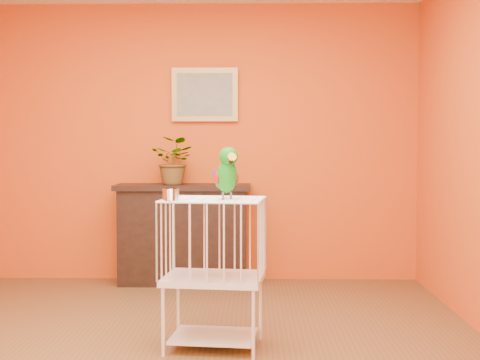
{
  "coord_description": "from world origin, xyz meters",
  "views": [
    {
      "loc": [
        0.46,
        -4.06,
        1.28
      ],
      "look_at": [
        0.37,
        0.07,
        1.06
      ],
      "focal_mm": 50.0,
      "sensor_mm": 36.0,
      "label": 1
    }
  ],
  "objects": [
    {
      "name": "ground",
      "position": [
        0.0,
        0.0,
        0.0
      ],
      "size": [
        4.5,
        4.5,
        0.0
      ],
      "primitive_type": "plane",
      "color": "brown",
      "rests_on": "ground"
    },
    {
      "name": "room_shell",
      "position": [
        0.0,
        0.0,
        1.58
      ],
      "size": [
        4.5,
        4.5,
        4.5
      ],
      "color": "#DA4A14",
      "rests_on": "ground"
    },
    {
      "name": "console_cabinet",
      "position": [
        -0.19,
        2.03,
        0.46
      ],
      "size": [
        1.23,
        0.44,
        0.92
      ],
      "color": "black",
      "rests_on": "ground"
    },
    {
      "name": "potted_plant",
      "position": [
        -0.26,
        2.08,
        1.09
      ],
      "size": [
        0.51,
        0.54,
        0.34
      ],
      "primitive_type": "imported",
      "rotation": [
        0.0,
        0.0,
        -0.34
      ],
      "color": "#26722D",
      "rests_on": "console_cabinet"
    },
    {
      "name": "framed_picture",
      "position": [
        0.0,
        2.22,
        1.75
      ],
      "size": [
        0.62,
        0.04,
        0.5
      ],
      "color": "#A67B3B",
      "rests_on": "room_shell"
    },
    {
      "name": "birdcage",
      "position": [
        0.21,
        0.08,
        0.49
      ],
      "size": [
        0.66,
        0.53,
        0.94
      ],
      "rotation": [
        0.0,
        0.0,
        -0.11
      ],
      "color": "white",
      "rests_on": "ground"
    },
    {
      "name": "feed_cup",
      "position": [
        -0.04,
        -0.09,
        0.98
      ],
      "size": [
        0.1,
        0.1,
        0.07
      ],
      "primitive_type": "cylinder",
      "color": "silver",
      "rests_on": "birdcage"
    },
    {
      "name": "parrot",
      "position": [
        0.29,
        0.03,
        1.11
      ],
      "size": [
        0.17,
        0.29,
        0.32
      ],
      "rotation": [
        0.0,
        0.0,
        0.32
      ],
      "color": "#59544C",
      "rests_on": "birdcage"
    }
  ]
}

